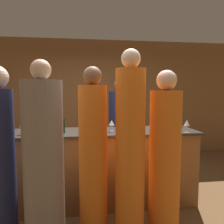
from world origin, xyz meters
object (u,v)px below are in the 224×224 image
Objects in this scene: ice_bucket at (176,121)px; wine_bottle_0 at (62,125)px; guest_0 at (44,165)px; guest_2 at (165,160)px; guest_1 at (130,153)px; guest_3 at (0,162)px; bartender at (120,133)px; guest_4 at (93,157)px.

wine_bottle_0 is at bearing -168.95° from ice_bucket.
guest_0 reaches higher than guest_2.
guest_1 is 1.43m from ice_bucket.
guest_3 is 2.48m from ice_bucket.
bartender is 0.90× the size of guest_1.
guest_2 is 1.19m from ice_bucket.
guest_4 is 10.61× the size of ice_bucket.
guest_0 is 1.03× the size of guest_3.
guest_1 is 7.23× the size of wine_bottle_0.
guest_0 reaches higher than guest_4.
guest_1 is 0.41m from guest_4.
guest_2 is (0.39, 0.04, -0.11)m from guest_1.
guest_0 is at bearing -149.38° from ice_bucket.
guest_4 is at bearing -146.48° from ice_bucket.
wine_bottle_0 reaches higher than ice_bucket.
guest_3 is 0.99× the size of guest_4.
guest_1 is (-0.18, -1.67, 0.12)m from bartender.
bartender is 1.38m from wine_bottle_0.
guest_4 is at bearing 69.80° from bartender.
guest_2 is 6.50× the size of wine_bottle_0.
wine_bottle_0 is at bearing 48.11° from guest_3.
guest_2 is 1.36m from wine_bottle_0.
guest_3 is at bearing 178.59° from guest_2.
guest_1 reaches higher than guest_4.
ice_bucket is at bearing 30.62° from guest_0.
guest_2 is at bearing -30.12° from wine_bottle_0.
bartender reaches higher than ice_bucket.
bartender reaches higher than wine_bottle_0.
guest_0 reaches higher than wine_bottle_0.
wine_bottle_0 is (-0.37, 0.56, 0.28)m from guest_4.
ice_bucket is at bearing 22.82° from guest_3.
guest_2 is (0.21, -1.63, 0.02)m from bartender.
guest_1 is at bearing -132.90° from ice_bucket.
guest_2 is at bearing -8.02° from guest_4.
guest_4 is at bearing 158.38° from guest_1.
bartender is 1.00× the size of guest_2.
guest_0 is at bearing 58.53° from bartender.
wine_bottle_0 is at bearing 123.86° from guest_4.
guest_0 is at bearing -98.87° from wine_bottle_0.
bartender is at bearing 97.50° from guest_2.
wine_bottle_0 is at bearing 45.94° from bartender.
guest_4 is at bearing 4.11° from guest_3.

